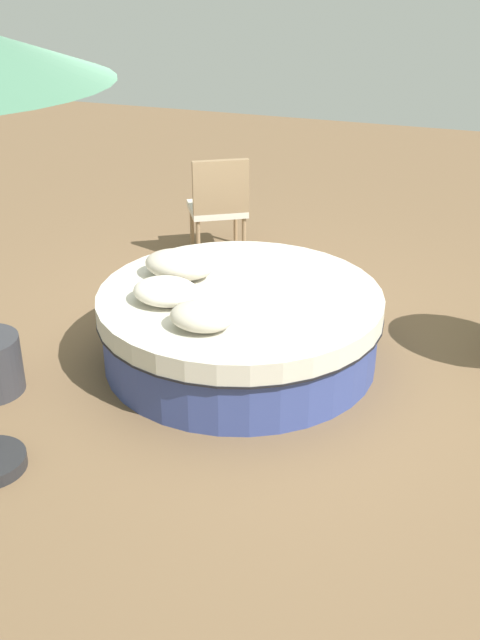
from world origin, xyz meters
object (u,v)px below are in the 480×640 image
throw_pillow_1 (166,291)px  throw_pillow_2 (202,316)px  round_bed (240,326)px  throw_pillow_0 (179,264)px  patio_chair (219,201)px

throw_pillow_1 → throw_pillow_2: size_ratio=1.09×
round_bed → throw_pillow_1: (0.43, 0.31, 0.35)m
round_bed → throw_pillow_1: size_ratio=4.44×
round_bed → throw_pillow_2: throw_pillow_2 is taller
throw_pillow_0 → patio_chair: (0.33, -1.71, -0.08)m
round_bed → throw_pillow_0: (0.51, -0.12, 0.36)m
throw_pillow_0 → patio_chair: 1.74m
round_bed → patio_chair: 2.03m
throw_pillow_1 → throw_pillow_2: (-0.38, 0.28, 0.00)m
round_bed → throw_pillow_2: 0.68m
throw_pillow_0 → throw_pillow_1: throw_pillow_0 is taller
throw_pillow_0 → throw_pillow_1: bearing=100.8°
throw_pillow_0 → throw_pillow_2: bearing=122.9°
throw_pillow_0 → throw_pillow_1: 0.44m
throw_pillow_0 → round_bed: bearing=166.9°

